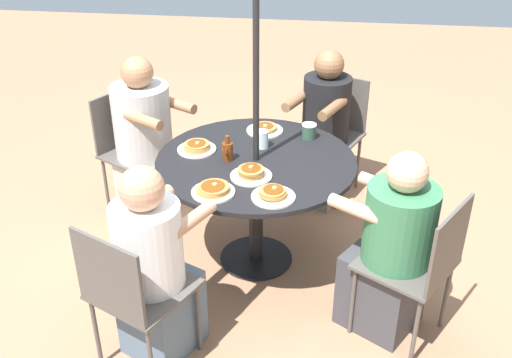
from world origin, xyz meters
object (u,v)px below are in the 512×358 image
Objects in this scene: patio_chair_west at (333,127)px; pancake_plate_b at (197,147)px; pancake_plate_a at (213,190)px; syrup_bottle at (228,151)px; pancake_plate_d at (251,173)px; patio_chair_north at (131,144)px; coffee_cup at (309,131)px; diner_west at (323,134)px; drinking_glass_a at (262,139)px; pancake_plate_e at (265,129)px; diner_north at (148,149)px; pancake_plate_c at (273,194)px; diner_south at (391,252)px; patio_chair_east at (131,290)px; diner_east at (155,272)px; patio_chair_south at (421,262)px; patio_table at (256,174)px.

patio_chair_west is 3.70× the size of pancake_plate_b.
pancake_plate_b is at bearing -157.93° from pancake_plate_a.
syrup_bottle reaches higher than patio_chair_west.
pancake_plate_d is at bearing 137.70° from pancake_plate_a.
coffee_cup is (0.20, 1.28, 0.28)m from patio_chair_north.
diner_west reaches higher than pancake_plate_a.
pancake_plate_d is 0.39m from drinking_glass_a.
diner_north is at bearing -93.31° from pancake_plate_e.
patio_chair_west is 3.70× the size of pancake_plate_c.
diner_south is 1.07m from drinking_glass_a.
patio_chair_east is at bearing -19.13° from pancake_plate_e.
patio_chair_east is 0.17m from diner_east.
pancake_plate_e is at bearing 97.40° from diner_east.
drinking_glass_a is (-0.10, 0.40, 0.03)m from pancake_plate_b.
pancake_plate_a is (-0.43, 0.23, 0.25)m from diner_east.
pancake_plate_b is (-1.08, 0.10, 0.25)m from patio_chair_east.
diner_north is (0.08, 0.15, 0.02)m from patio_chair_north.
diner_south is at bearing 49.43° from drinking_glass_a.
patio_chair_east and patio_chair_south have the same top height.
syrup_bottle is (-0.83, 0.24, 0.29)m from diner_east.
patio_chair_west is 5.61× the size of syrup_bottle.
diner_east reaches higher than drinking_glass_a.
pancake_plate_d is (1.08, -0.39, 0.24)m from diner_west.
pancake_plate_c is (0.43, 0.15, 0.13)m from patio_table.
diner_north reaches higher than pancake_plate_c.
diner_south is 0.71m from pancake_plate_c.
diner_west is (-1.71, 0.80, 0.02)m from diner_east.
pancake_plate_e reaches higher than patio_table.
patio_chair_south is at bearing 88.26° from patio_chair_north.
patio_chair_east is 1.38m from diner_south.
patio_chair_north reaches higher than coffee_cup.
diner_south is 1.02m from pancake_plate_a.
diner_north is 0.86m from pancake_plate_e.
pancake_plate_a is at bearing 90.24° from patio_chair_west.
pancake_plate_a is at bearing -42.30° from pancake_plate_d.
diner_north is 1.16m from coffee_cup.
patio_chair_north is 1.00× the size of patio_chair_south.
diner_west is (-1.36, -0.41, 0.04)m from diner_south.
syrup_bottle is at bearing 178.03° from pancake_plate_a.
coffee_cup is at bearing 111.38° from pancake_plate_b.
pancake_plate_e is (-1.00, -0.94, 0.24)m from patio_chair_south.
pancake_plate_e is (0.62, -0.46, 0.24)m from patio_chair_west.
pancake_plate_b is (0.79, -0.77, 0.23)m from diner_west.
pancake_plate_e is (-1.41, 0.49, 0.24)m from patio_chair_east.
diner_north reaches higher than patio_chair_south.
patio_chair_north is at bearing -118.60° from patio_table.
syrup_bottle is at bearing 65.40° from pancake_plate_b.
coffee_cup is (-0.34, 0.30, 0.15)m from patio_table.
patio_chair_south is at bearing 36.42° from diner_east.
drinking_glass_a reaches higher than pancake_plate_a.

